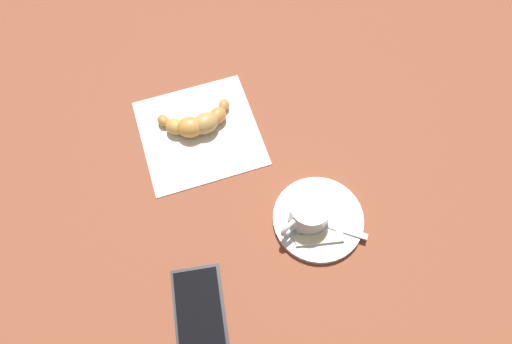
{
  "coord_description": "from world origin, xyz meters",
  "views": [
    {
      "loc": [
        0.29,
        -0.16,
        0.67
      ],
      "look_at": [
        0.01,
        -0.0,
        0.01
      ],
      "focal_mm": 32.59,
      "sensor_mm": 36.0,
      "label": 1
    }
  ],
  "objects": [
    {
      "name": "sugar_packet",
      "position": [
        0.15,
        0.02,
        0.01
      ],
      "size": [
        0.04,
        0.07,
        0.01
      ],
      "primitive_type": "cube",
      "rotation": [
        0.0,
        0.0,
        7.45
      ],
      "color": "beige",
      "rests_on": "saucer"
    },
    {
      "name": "napkin",
      "position": [
        -0.1,
        -0.04,
        0.0
      ],
      "size": [
        0.22,
        0.22,
        0.0
      ],
      "primitive_type": "cube",
      "rotation": [
        0.0,
        0.0,
        -0.2
      ],
      "color": "white",
      "rests_on": "ground"
    },
    {
      "name": "espresso_cup",
      "position": [
        0.12,
        0.03,
        0.04
      ],
      "size": [
        0.06,
        0.09,
        0.05
      ],
      "color": "silver",
      "rests_on": "saucer"
    },
    {
      "name": "teaspoon",
      "position": [
        0.13,
        0.03,
        0.01
      ],
      "size": [
        0.1,
        0.09,
        0.01
      ],
      "color": "silver",
      "rests_on": "saucer"
    },
    {
      "name": "ground_plane",
      "position": [
        0.0,
        0.0,
        0.0
      ],
      "size": [
        1.8,
        1.8,
        0.0
      ],
      "primitive_type": "plane",
      "color": "brown"
    },
    {
      "name": "cell_phone",
      "position": [
        0.17,
        -0.18,
        0.01
      ],
      "size": [
        0.16,
        0.12,
        0.01
      ],
      "color": "black",
      "rests_on": "ground"
    },
    {
      "name": "saucer",
      "position": [
        0.13,
        0.04,
        0.01
      ],
      "size": [
        0.14,
        0.14,
        0.01
      ],
      "primitive_type": "cylinder",
      "color": "silver",
      "rests_on": "ground"
    },
    {
      "name": "croissant",
      "position": [
        -0.11,
        -0.04,
        0.02
      ],
      "size": [
        0.08,
        0.13,
        0.03
      ],
      "color": "#BF873B",
      "rests_on": "napkin"
    }
  ]
}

